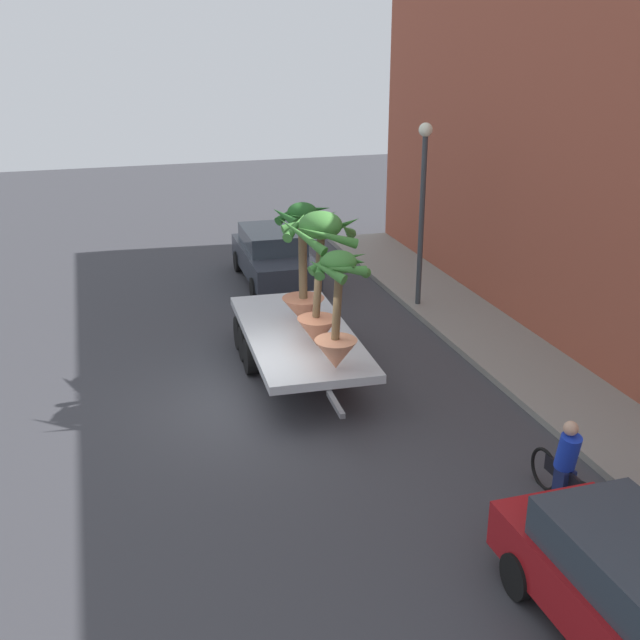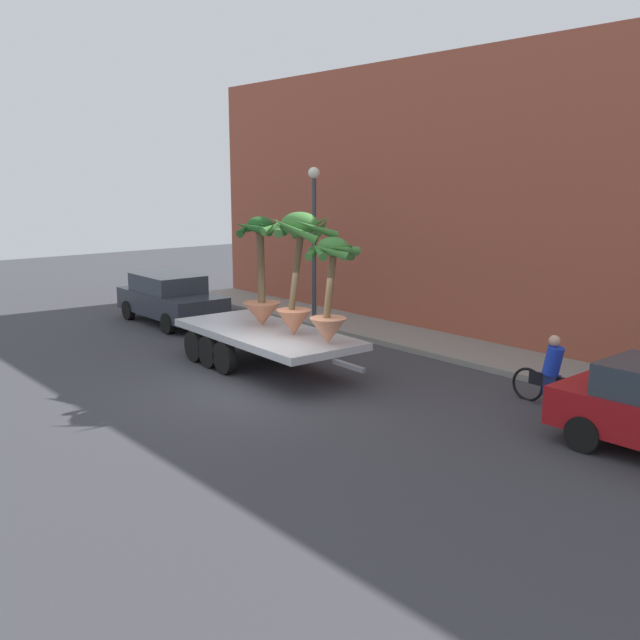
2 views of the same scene
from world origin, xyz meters
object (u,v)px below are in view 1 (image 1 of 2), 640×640
Objects in this scene: cyclist at (566,468)px; trailing_car at (274,255)px; potted_palm_rear at (319,270)px; potted_palm_middle at (303,273)px; potted_palm_front at (337,311)px; flatbed_trailer at (296,337)px; street_lamp at (423,191)px.

cyclist is 12.94m from trailing_car.
potted_palm_middle is (-1.56, 0.08, -0.53)m from potted_palm_rear.
potted_palm_front is at bearing 1.83° from potted_palm_rear.
potted_palm_front is (1.12, 0.04, -0.49)m from potted_palm_rear.
flatbed_trailer is 5.66m from street_lamp.
potted_palm_rear is 0.60× the size of street_lamp.
potted_palm_middle is 7.33m from cyclist.
trailing_car reaches higher than flatbed_trailer.
potted_palm_rear is 5.86m from street_lamp.
potted_palm_front is 6.74m from street_lamp.
potted_palm_front is at bearing -147.56° from cyclist.
flatbed_trailer is 1.45m from potted_palm_middle.
cyclist is at bearing 7.93° from trailing_car.
potted_palm_middle is 2.68m from potted_palm_front.
potted_palm_front is at bearing -5.10° from trailing_car.
street_lamp is (3.44, 3.21, 2.40)m from trailing_car.
potted_palm_rear reaches higher than potted_palm_front.
street_lamp is (-2.66, 3.95, 1.07)m from potted_palm_middle.
street_lamp is at bearing 123.92° from potted_palm_middle.
cyclist is at bearing 23.04° from flatbed_trailer.
trailing_car is at bearing -172.07° from cyclist.
street_lamp is at bearing 143.14° from potted_palm_front.
cyclist is 0.42× the size of trailing_car.
street_lamp is at bearing 136.26° from potted_palm_rear.
potted_palm_rear reaches higher than flatbed_trailer.
flatbed_trailer is 1.32× the size of street_lamp.
flatbed_trailer is at bearing -43.61° from potted_palm_middle.
cyclist is (6.72, 2.52, -1.49)m from potted_palm_middle.
potted_palm_middle is at bearing -159.42° from cyclist.
street_lamp reaches higher than potted_palm_middle.
potted_palm_front reaches higher than flatbed_trailer.
potted_palm_rear is 1.06× the size of potted_palm_middle.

